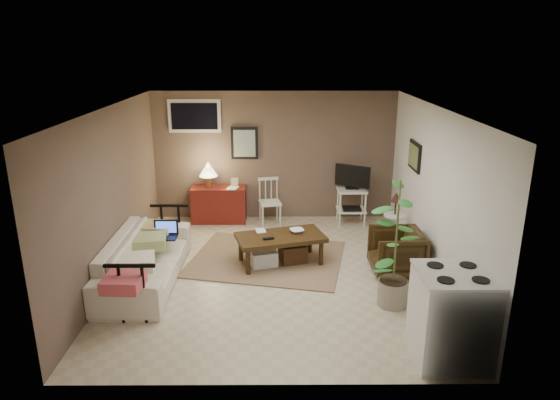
{
  "coord_description": "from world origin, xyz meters",
  "views": [
    {
      "loc": [
        0.06,
        -6.64,
        3.22
      ],
      "look_at": [
        0.1,
        0.35,
        1.02
      ],
      "focal_mm": 32.0,
      "sensor_mm": 36.0,
      "label": 1
    }
  ],
  "objects_px": {
    "potted_plant": "(396,240)",
    "red_console": "(218,201)",
    "sofa": "(144,251)",
    "stove": "(452,316)",
    "tv_stand": "(352,193)",
    "armchair": "(397,250)",
    "coffee_table": "(280,247)",
    "side_table": "(395,213)",
    "spindle_chair": "(270,203)"
  },
  "relations": [
    {
      "from": "tv_stand",
      "to": "armchair",
      "type": "xyz_separation_m",
      "value": [
        0.35,
        -2.11,
        -0.22
      ]
    },
    {
      "from": "sofa",
      "to": "potted_plant",
      "type": "relative_size",
      "value": 1.36
    },
    {
      "from": "tv_stand",
      "to": "red_console",
      "type": "bearing_deg",
      "value": 176.58
    },
    {
      "from": "red_console",
      "to": "stove",
      "type": "distance_m",
      "value": 5.23
    },
    {
      "from": "coffee_table",
      "to": "tv_stand",
      "type": "bearing_deg",
      "value": 53.21
    },
    {
      "from": "spindle_chair",
      "to": "side_table",
      "type": "relative_size",
      "value": 0.89
    },
    {
      "from": "side_table",
      "to": "armchair",
      "type": "xyz_separation_m",
      "value": [
        -0.18,
        -0.98,
        -0.22
      ]
    },
    {
      "from": "tv_stand",
      "to": "coffee_table",
      "type": "bearing_deg",
      "value": -126.79
    },
    {
      "from": "coffee_table",
      "to": "side_table",
      "type": "xyz_separation_m",
      "value": [
        1.87,
        0.65,
        0.31
      ]
    },
    {
      "from": "potted_plant",
      "to": "sofa",
      "type": "bearing_deg",
      "value": 168.04
    },
    {
      "from": "armchair",
      "to": "potted_plant",
      "type": "distance_m",
      "value": 1.09
    },
    {
      "from": "spindle_chair",
      "to": "stove",
      "type": "bearing_deg",
      "value": -65.1
    },
    {
      "from": "sofa",
      "to": "stove",
      "type": "relative_size",
      "value": 2.26
    },
    {
      "from": "tv_stand",
      "to": "side_table",
      "type": "xyz_separation_m",
      "value": [
        0.54,
        -1.13,
        -0.0
      ]
    },
    {
      "from": "spindle_chair",
      "to": "potted_plant",
      "type": "distance_m",
      "value": 3.51
    },
    {
      "from": "red_console",
      "to": "tv_stand",
      "type": "relative_size",
      "value": 1.04
    },
    {
      "from": "red_console",
      "to": "spindle_chair",
      "type": "distance_m",
      "value": 0.98
    },
    {
      "from": "spindle_chair",
      "to": "tv_stand",
      "type": "distance_m",
      "value": 1.52
    },
    {
      "from": "tv_stand",
      "to": "stove",
      "type": "height_order",
      "value": "tv_stand"
    },
    {
      "from": "coffee_table",
      "to": "sofa",
      "type": "relative_size",
      "value": 0.63
    },
    {
      "from": "sofa",
      "to": "stove",
      "type": "height_order",
      "value": "stove"
    },
    {
      "from": "sofa",
      "to": "spindle_chair",
      "type": "height_order",
      "value": "sofa"
    },
    {
      "from": "sofa",
      "to": "armchair",
      "type": "distance_m",
      "value": 3.59
    },
    {
      "from": "red_console",
      "to": "stove",
      "type": "bearing_deg",
      "value": -55.85
    },
    {
      "from": "coffee_table",
      "to": "spindle_chair",
      "type": "relative_size",
      "value": 1.7
    },
    {
      "from": "armchair",
      "to": "spindle_chair",
      "type": "bearing_deg",
      "value": -141.12
    },
    {
      "from": "red_console",
      "to": "coffee_table",
      "type": "bearing_deg",
      "value": -59.14
    },
    {
      "from": "sofa",
      "to": "spindle_chair",
      "type": "xyz_separation_m",
      "value": [
        1.72,
        2.37,
        -0.05
      ]
    },
    {
      "from": "side_table",
      "to": "stove",
      "type": "bearing_deg",
      "value": -91.61
    },
    {
      "from": "sofa",
      "to": "side_table",
      "type": "relative_size",
      "value": 2.42
    },
    {
      "from": "sofa",
      "to": "potted_plant",
      "type": "bearing_deg",
      "value": -101.96
    },
    {
      "from": "sofa",
      "to": "side_table",
      "type": "distance_m",
      "value": 3.95
    },
    {
      "from": "sofa",
      "to": "potted_plant",
      "type": "distance_m",
      "value": 3.43
    },
    {
      "from": "coffee_table",
      "to": "red_console",
      "type": "xyz_separation_m",
      "value": [
        -1.15,
        1.93,
        0.13
      ]
    },
    {
      "from": "spindle_chair",
      "to": "side_table",
      "type": "xyz_separation_m",
      "value": [
        2.05,
        -1.18,
        0.19
      ]
    },
    {
      "from": "coffee_table",
      "to": "side_table",
      "type": "bearing_deg",
      "value": 19.19
    },
    {
      "from": "coffee_table",
      "to": "armchair",
      "type": "height_order",
      "value": "armchair"
    },
    {
      "from": "potted_plant",
      "to": "red_console",
      "type": "bearing_deg",
      "value": 129.14
    },
    {
      "from": "sofa",
      "to": "tv_stand",
      "type": "xyz_separation_m",
      "value": [
        3.22,
        2.32,
        0.14
      ]
    },
    {
      "from": "tv_stand",
      "to": "potted_plant",
      "type": "bearing_deg",
      "value": -88.03
    },
    {
      "from": "stove",
      "to": "coffee_table",
      "type": "bearing_deg",
      "value": 126.63
    },
    {
      "from": "coffee_table",
      "to": "tv_stand",
      "type": "height_order",
      "value": "tv_stand"
    },
    {
      "from": "sofa",
      "to": "tv_stand",
      "type": "height_order",
      "value": "tv_stand"
    },
    {
      "from": "red_console",
      "to": "side_table",
      "type": "bearing_deg",
      "value": -22.91
    },
    {
      "from": "stove",
      "to": "potted_plant",
      "type": "bearing_deg",
      "value": 106.9
    },
    {
      "from": "sofa",
      "to": "stove",
      "type": "bearing_deg",
      "value": -116.74
    },
    {
      "from": "red_console",
      "to": "potted_plant",
      "type": "bearing_deg",
      "value": -50.86
    },
    {
      "from": "armchair",
      "to": "stove",
      "type": "bearing_deg",
      "value": 0.84
    },
    {
      "from": "tv_stand",
      "to": "potted_plant",
      "type": "xyz_separation_m",
      "value": [
        0.1,
        -3.03,
        0.31
      ]
    },
    {
      "from": "sofa",
      "to": "spindle_chair",
      "type": "relative_size",
      "value": 2.72
    }
  ]
}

